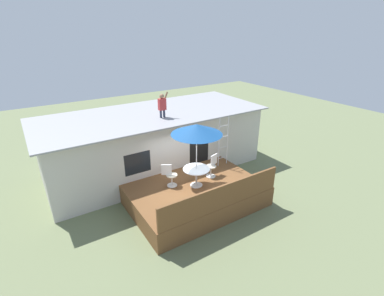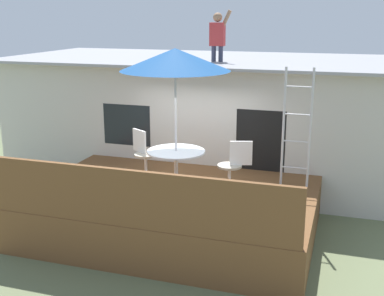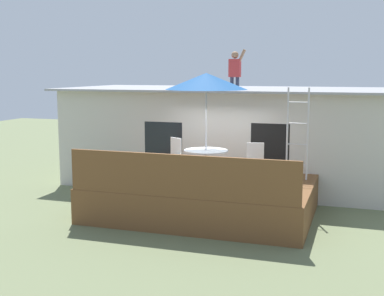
% 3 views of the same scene
% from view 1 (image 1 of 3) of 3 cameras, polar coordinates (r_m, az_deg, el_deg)
% --- Properties ---
extents(ground_plane, '(40.00, 40.00, 0.00)m').
position_cam_1_polar(ground_plane, '(11.61, 0.52, -10.96)').
color(ground_plane, '#66704C').
extents(house, '(10.50, 4.50, 2.88)m').
position_cam_1_polar(house, '(13.73, -7.67, 1.36)').
color(house, beige).
rests_on(house, ground).
extents(deck, '(5.06, 3.63, 0.80)m').
position_cam_1_polar(deck, '(11.38, 0.53, -9.30)').
color(deck, brown).
rests_on(deck, ground).
extents(deck_railing, '(4.96, 0.08, 0.90)m').
position_cam_1_polar(deck_railing, '(9.73, 6.29, -9.77)').
color(deck_railing, brown).
rests_on(deck_railing, deck).
extents(patio_table, '(1.04, 1.04, 0.74)m').
position_cam_1_polar(patio_table, '(10.88, 0.89, -4.95)').
color(patio_table, silver).
rests_on(patio_table, deck).
extents(patio_umbrella, '(1.90, 1.90, 2.54)m').
position_cam_1_polar(patio_umbrella, '(10.16, 0.95, 3.82)').
color(patio_umbrella, silver).
rests_on(patio_umbrella, deck).
extents(step_ladder, '(0.52, 0.04, 2.20)m').
position_cam_1_polar(step_ladder, '(12.39, 6.38, 1.22)').
color(step_ladder, silver).
rests_on(step_ladder, deck).
extents(person_figure, '(0.47, 0.20, 1.11)m').
position_cam_1_polar(person_figure, '(12.34, -6.05, 8.90)').
color(person_figure, '#33384C').
rests_on(person_figure, house).
extents(patio_chair_left, '(0.57, 0.45, 0.92)m').
position_cam_1_polar(patio_chair_left, '(10.97, -4.51, -5.54)').
color(patio_chair_left, silver).
rests_on(patio_chair_left, deck).
extents(patio_chair_right, '(0.61, 0.44, 0.92)m').
position_cam_1_polar(patio_chair_right, '(11.67, 4.08, -3.64)').
color(patio_chair_right, silver).
rests_on(patio_chair_right, deck).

